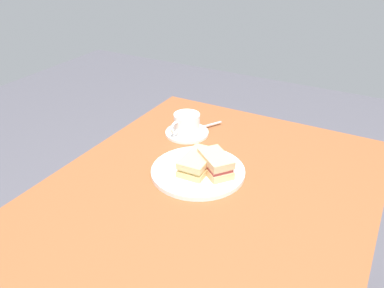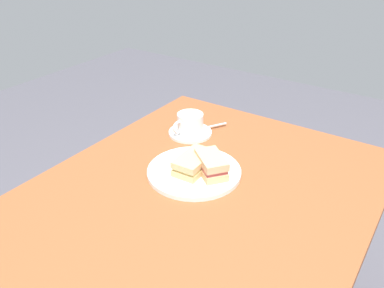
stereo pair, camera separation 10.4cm
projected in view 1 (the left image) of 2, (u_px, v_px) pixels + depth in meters
The scene contains 7 objects.
dining_table at pixel (199, 236), 1.15m from camera, with size 1.19×0.89×0.74m.
sandwich_plate at pixel (198, 171), 1.20m from camera, with size 0.28×0.28×0.01m, color white.
sandwich_front at pixel (198, 163), 1.18m from camera, with size 0.14×0.08×0.05m.
sandwich_back at pixel (216, 164), 1.17m from camera, with size 0.12×0.13×0.06m.
coffee_saucer at pixel (187, 133), 1.42m from camera, with size 0.15×0.15×0.01m, color white.
coffee_cup at pixel (187, 123), 1.40m from camera, with size 0.12×0.09×0.07m.
spoon at pixel (206, 126), 1.45m from camera, with size 0.09×0.06×0.01m.
Camera 1 is at (-0.78, -0.40, 1.41)m, focal length 37.43 mm.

